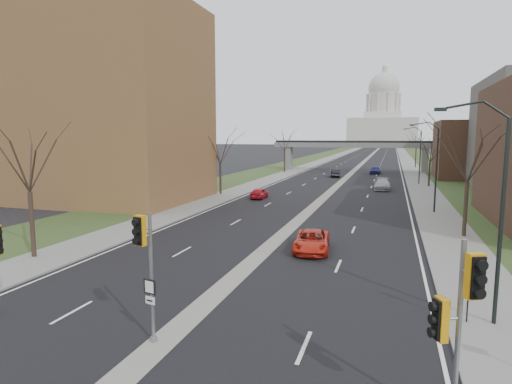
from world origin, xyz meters
The scene contains 28 objects.
ground centered at (0.00, 0.00, 0.00)m, with size 700.00×700.00×0.00m, color black.
road_surface centered at (0.00, 150.00, 0.01)m, with size 20.00×600.00×0.01m, color black.
median_strip centered at (0.00, 150.00, 0.00)m, with size 1.20×600.00×0.02m, color gray.
sidewalk_right centered at (12.00, 150.00, 0.06)m, with size 4.00×600.00×0.12m, color gray.
sidewalk_left centered at (-12.00, 150.00, 0.06)m, with size 4.00×600.00×0.12m, color gray.
grass_verge_right centered at (18.00, 150.00, 0.05)m, with size 8.00×600.00×0.10m, color #334821.
grass_verge_left centered at (-18.00, 150.00, 0.05)m, with size 8.00×600.00×0.10m, color #334821.
apartment_building centered at (-26.00, 30.00, 11.00)m, with size 25.00×16.00×22.00m, color brown.
commercial_block_far centered at (22.00, 70.00, 5.00)m, with size 14.00×14.00×10.00m, color #4D3223.
pedestrian_bridge centered at (0.00, 80.00, 4.84)m, with size 34.00×3.00×6.45m.
capitol centered at (0.00, 320.00, 18.60)m, with size 48.00×42.00×55.75m.
streetlight_near centered at (10.99, 6.00, 6.95)m, with size 2.61×0.20×8.70m.
streetlight_mid centered at (10.99, 32.00, 6.95)m, with size 2.61×0.20×8.70m.
streetlight_far centered at (10.99, 58.00, 6.95)m, with size 2.61×0.20×8.70m.
tree_left_a centered at (-13.00, 8.00, 6.64)m, with size 7.20×7.20×9.40m.
tree_left_b centered at (-13.00, 38.00, 6.23)m, with size 6.75×6.75×8.81m.
tree_left_c centered at (-13.00, 72.00, 7.04)m, with size 7.65×7.65×9.99m.
tree_right_a centered at (13.00, 22.00, 6.64)m, with size 7.20×7.20×9.40m.
tree_right_b centered at (13.00, 55.00, 5.82)m, with size 6.30×6.30×8.22m.
tree_right_c centered at (13.00, 95.00, 7.04)m, with size 7.65×7.65×9.99m.
signal_pole_median centered at (-0.39, 0.51, 3.34)m, with size 0.60×0.80×4.79m.
signal_pole_right centered at (9.38, -1.21, 3.25)m, with size 1.15×0.83×4.97m.
speed_limit_sign centered at (10.79, 5.81, 2.01)m, with size 0.56×0.26×2.75m.
car_left_near centered at (-7.30, 36.31, 0.65)m, with size 1.52×3.79×1.29m, color red.
car_left_far centered at (-2.00, 66.18, 0.74)m, with size 1.56×4.46×1.47m, color black.
car_right_near centered at (2.94, 14.84, 0.66)m, with size 2.20×4.76×1.32m, color red.
car_right_mid centered at (6.55, 49.31, 0.76)m, with size 2.14×5.26×1.53m, color #99979E.
car_right_far centered at (4.66, 74.94, 0.78)m, with size 1.84×4.56×1.55m, color navy.
Camera 1 is at (7.71, -12.15, 7.47)m, focal length 30.00 mm.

